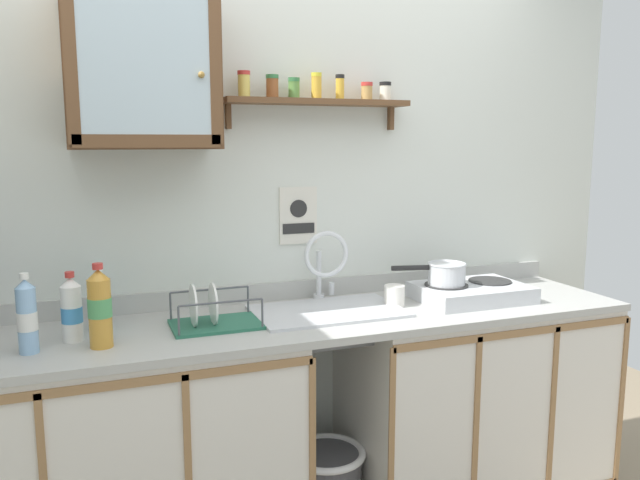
{
  "coord_description": "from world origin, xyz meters",
  "views": [
    {
      "loc": [
        -0.79,
        -2.03,
        1.64
      ],
      "look_at": [
        0.13,
        0.39,
        1.24
      ],
      "focal_mm": 35.62,
      "sensor_mm": 36.0,
      "label": 1
    }
  ],
  "objects_px": {
    "mug": "(395,295)",
    "warning_sign": "(298,216)",
    "wall_cabinet": "(142,69)",
    "bottle_water_blue_1": "(27,317)",
    "saucepan": "(446,273)",
    "bottle_detergent_teal_0": "(99,301)",
    "hot_plate_stove": "(471,292)",
    "dish_rack": "(212,318)",
    "bottle_juice_amber_3": "(100,308)",
    "sink": "(328,313)",
    "bottle_opaque_white_2": "(72,310)"
  },
  "relations": [
    {
      "from": "sink",
      "to": "wall_cabinet",
      "type": "relative_size",
      "value": 1.04
    },
    {
      "from": "saucepan",
      "to": "bottle_detergent_teal_0",
      "type": "xyz_separation_m",
      "value": [
        -1.42,
        0.09,
        -0.02
      ]
    },
    {
      "from": "mug",
      "to": "warning_sign",
      "type": "distance_m",
      "value": 0.54
    },
    {
      "from": "saucepan",
      "to": "bottle_opaque_white_2",
      "type": "bearing_deg",
      "value": -179.14
    },
    {
      "from": "wall_cabinet",
      "to": "dish_rack",
      "type": "bearing_deg",
      "value": -37.68
    },
    {
      "from": "bottle_detergent_teal_0",
      "to": "warning_sign",
      "type": "bearing_deg",
      "value": 12.67
    },
    {
      "from": "saucepan",
      "to": "warning_sign",
      "type": "bearing_deg",
      "value": 154.12
    },
    {
      "from": "saucepan",
      "to": "hot_plate_stove",
      "type": "bearing_deg",
      "value": -12.38
    },
    {
      "from": "mug",
      "to": "warning_sign",
      "type": "bearing_deg",
      "value": 141.04
    },
    {
      "from": "dish_rack",
      "to": "warning_sign",
      "type": "height_order",
      "value": "warning_sign"
    },
    {
      "from": "dish_rack",
      "to": "saucepan",
      "type": "bearing_deg",
      "value": 1.16
    },
    {
      "from": "bottle_opaque_white_2",
      "to": "dish_rack",
      "type": "xyz_separation_m",
      "value": [
        0.49,
        0.0,
        -0.08
      ]
    },
    {
      "from": "bottle_opaque_white_2",
      "to": "warning_sign",
      "type": "relative_size",
      "value": 0.99
    },
    {
      "from": "bottle_opaque_white_2",
      "to": "mug",
      "type": "relative_size",
      "value": 2.27
    },
    {
      "from": "bottle_opaque_white_2",
      "to": "warning_sign",
      "type": "xyz_separation_m",
      "value": [
        0.93,
        0.3,
        0.26
      ]
    },
    {
      "from": "bottle_opaque_white_2",
      "to": "bottle_juice_amber_3",
      "type": "xyz_separation_m",
      "value": [
        0.09,
        -0.1,
        0.03
      ]
    },
    {
      "from": "hot_plate_stove",
      "to": "sink",
      "type": "bearing_deg",
      "value": 175.47
    },
    {
      "from": "bottle_juice_amber_3",
      "to": "warning_sign",
      "type": "bearing_deg",
      "value": 25.7
    },
    {
      "from": "hot_plate_stove",
      "to": "dish_rack",
      "type": "bearing_deg",
      "value": 179.75
    },
    {
      "from": "warning_sign",
      "to": "bottle_juice_amber_3",
      "type": "bearing_deg",
      "value": -154.3
    },
    {
      "from": "sink",
      "to": "wall_cabinet",
      "type": "distance_m",
      "value": 1.18
    },
    {
      "from": "bottle_detergent_teal_0",
      "to": "wall_cabinet",
      "type": "height_order",
      "value": "wall_cabinet"
    },
    {
      "from": "bottle_water_blue_1",
      "to": "bottle_juice_amber_3",
      "type": "bearing_deg",
      "value": -5.01
    },
    {
      "from": "bottle_detergent_teal_0",
      "to": "bottle_juice_amber_3",
      "type": "bearing_deg",
      "value": -90.92
    },
    {
      "from": "dish_rack",
      "to": "mug",
      "type": "bearing_deg",
      "value": 2.1
    },
    {
      "from": "bottle_water_blue_1",
      "to": "bottle_opaque_white_2",
      "type": "relative_size",
      "value": 1.09
    },
    {
      "from": "bottle_opaque_white_2",
      "to": "hot_plate_stove",
      "type": "bearing_deg",
      "value": -0.11
    },
    {
      "from": "dish_rack",
      "to": "bottle_opaque_white_2",
      "type": "bearing_deg",
      "value": -179.79
    },
    {
      "from": "sink",
      "to": "bottle_juice_amber_3",
      "type": "bearing_deg",
      "value": -170.21
    },
    {
      "from": "bottle_detergent_teal_0",
      "to": "bottle_opaque_white_2",
      "type": "height_order",
      "value": "bottle_opaque_white_2"
    },
    {
      "from": "saucepan",
      "to": "bottle_juice_amber_3",
      "type": "xyz_separation_m",
      "value": [
        -1.42,
        -0.13,
        0.01
      ]
    },
    {
      "from": "wall_cabinet",
      "to": "bottle_water_blue_1",
      "type": "bearing_deg",
      "value": -150.01
    },
    {
      "from": "saucepan",
      "to": "bottle_juice_amber_3",
      "type": "relative_size",
      "value": 1.12
    },
    {
      "from": "bottle_detergent_teal_0",
      "to": "bottle_juice_amber_3",
      "type": "height_order",
      "value": "bottle_juice_amber_3"
    },
    {
      "from": "hot_plate_stove",
      "to": "saucepan",
      "type": "distance_m",
      "value": 0.15
    },
    {
      "from": "hot_plate_stove",
      "to": "bottle_juice_amber_3",
      "type": "relative_size",
      "value": 1.63
    },
    {
      "from": "hot_plate_stove",
      "to": "bottle_detergent_teal_0",
      "type": "relative_size",
      "value": 1.96
    },
    {
      "from": "bottle_water_blue_1",
      "to": "mug",
      "type": "xyz_separation_m",
      "value": [
        1.4,
        0.11,
        -0.08
      ]
    },
    {
      "from": "saucepan",
      "to": "bottle_detergent_teal_0",
      "type": "height_order",
      "value": "bottle_detergent_teal_0"
    },
    {
      "from": "bottle_opaque_white_2",
      "to": "warning_sign",
      "type": "bearing_deg",
      "value": 17.94
    },
    {
      "from": "saucepan",
      "to": "bottle_opaque_white_2",
      "type": "height_order",
      "value": "bottle_opaque_white_2"
    },
    {
      "from": "sink",
      "to": "saucepan",
      "type": "height_order",
      "value": "sink"
    },
    {
      "from": "sink",
      "to": "bottle_juice_amber_3",
      "type": "height_order",
      "value": "sink"
    },
    {
      "from": "bottle_opaque_white_2",
      "to": "mug",
      "type": "bearing_deg",
      "value": 1.37
    },
    {
      "from": "bottle_juice_amber_3",
      "to": "warning_sign",
      "type": "distance_m",
      "value": 0.96
    },
    {
      "from": "sink",
      "to": "bottle_water_blue_1",
      "type": "distance_m",
      "value": 1.12
    },
    {
      "from": "mug",
      "to": "dish_rack",
      "type": "bearing_deg",
      "value": -177.9
    },
    {
      "from": "bottle_juice_amber_3",
      "to": "mug",
      "type": "xyz_separation_m",
      "value": [
        1.18,
        0.13,
        -0.09
      ]
    },
    {
      "from": "saucepan",
      "to": "bottle_detergent_teal_0",
      "type": "bearing_deg",
      "value": 176.32
    },
    {
      "from": "warning_sign",
      "to": "bottle_detergent_teal_0",
      "type": "bearing_deg",
      "value": -167.33
    }
  ]
}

